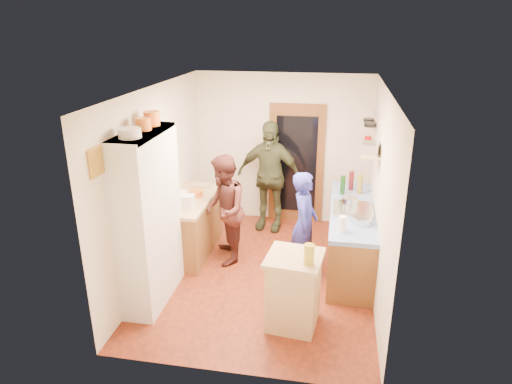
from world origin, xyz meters
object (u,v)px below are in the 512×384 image
(hutch_body, at_px, (149,219))
(person_back, at_px, (270,176))
(person_hob, at_px, (306,225))
(island_base, at_px, (293,293))
(right_counter_base, at_px, (350,238))
(person_left, at_px, (226,209))

(hutch_body, height_order, person_back, hutch_body)
(hutch_body, height_order, person_hob, hutch_body)
(island_base, relative_size, person_hob, 0.57)
(island_base, xyz_separation_m, person_hob, (0.04, 1.20, 0.32))
(island_base, xyz_separation_m, person_back, (-0.68, 2.63, 0.51))
(island_base, height_order, person_hob, person_hob)
(right_counter_base, height_order, person_left, person_left)
(right_counter_base, height_order, island_base, island_base)
(island_base, distance_m, person_left, 1.86)
(person_left, height_order, person_back, person_back)
(hutch_body, xyz_separation_m, person_hob, (1.87, 0.92, -0.35))
(hutch_body, xyz_separation_m, island_base, (1.83, -0.28, -0.67))
(person_hob, bearing_deg, person_back, 26.53)
(person_hob, height_order, person_back, person_back)
(hutch_body, distance_m, right_counter_base, 2.90)
(person_hob, xyz_separation_m, person_left, (-1.19, 0.21, 0.06))
(person_hob, bearing_deg, hutch_body, 115.78)
(right_counter_base, bearing_deg, person_hob, -148.69)
(hutch_body, height_order, person_left, hutch_body)
(island_base, bearing_deg, person_hob, 87.85)
(hutch_body, distance_m, island_base, 1.97)
(hutch_body, relative_size, person_back, 1.17)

